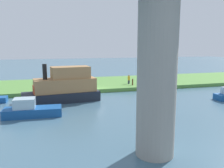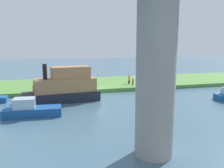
{
  "view_description": "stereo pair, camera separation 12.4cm",
  "coord_description": "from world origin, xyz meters",
  "px_view_note": "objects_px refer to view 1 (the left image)",
  "views": [
    {
      "loc": [
        6.05,
        30.31,
        6.39
      ],
      "look_at": [
        -1.06,
        5.0,
        2.0
      ],
      "focal_mm": 38.17,
      "sensor_mm": 36.0,
      "label": 1
    },
    {
      "loc": [
        5.93,
        30.34,
        6.39
      ],
      "look_at": [
        -1.06,
        5.0,
        2.0
      ],
      "focal_mm": 38.17,
      "sensor_mm": 36.0,
      "label": 2
    }
  ],
  "objects_px": {
    "houseboat_blue": "(64,87)",
    "motorboat_white": "(31,110)",
    "bridge_pylon": "(157,69)",
    "mooring_post": "(133,82)",
    "person_on_bank": "(129,79)"
  },
  "relations": [
    {
      "from": "houseboat_blue",
      "to": "motorboat_white",
      "type": "height_order",
      "value": "houseboat_blue"
    },
    {
      "from": "mooring_post",
      "to": "houseboat_blue",
      "type": "relative_size",
      "value": 0.11
    },
    {
      "from": "bridge_pylon",
      "to": "motorboat_white",
      "type": "distance_m",
      "value": 13.09
    },
    {
      "from": "bridge_pylon",
      "to": "motorboat_white",
      "type": "relative_size",
      "value": 1.97
    },
    {
      "from": "houseboat_blue",
      "to": "mooring_post",
      "type": "bearing_deg",
      "value": -152.62
    },
    {
      "from": "houseboat_blue",
      "to": "motorboat_white",
      "type": "bearing_deg",
      "value": 56.79
    },
    {
      "from": "bridge_pylon",
      "to": "mooring_post",
      "type": "distance_m",
      "value": 21.55
    },
    {
      "from": "mooring_post",
      "to": "motorboat_white",
      "type": "distance_m",
      "value": 17.11
    },
    {
      "from": "houseboat_blue",
      "to": "bridge_pylon",
      "type": "bearing_deg",
      "value": 105.35
    },
    {
      "from": "houseboat_blue",
      "to": "motorboat_white",
      "type": "distance_m",
      "value": 6.11
    },
    {
      "from": "person_on_bank",
      "to": "motorboat_white",
      "type": "xyz_separation_m",
      "value": [
        13.47,
        11.65,
        -0.6
      ]
    },
    {
      "from": "bridge_pylon",
      "to": "mooring_post",
      "type": "xyz_separation_m",
      "value": [
        -6.21,
        -20.22,
        -4.08
      ]
    },
    {
      "from": "person_on_bank",
      "to": "houseboat_blue",
      "type": "bearing_deg",
      "value": 33.02
    },
    {
      "from": "bridge_pylon",
      "to": "houseboat_blue",
      "type": "height_order",
      "value": "bridge_pylon"
    },
    {
      "from": "bridge_pylon",
      "to": "houseboat_blue",
      "type": "distance_m",
      "value": 15.82
    }
  ]
}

